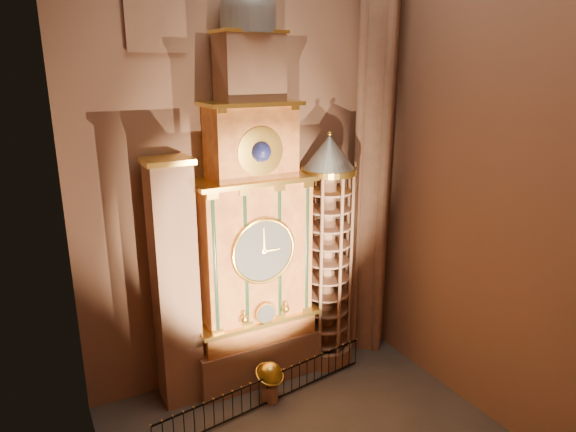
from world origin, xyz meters
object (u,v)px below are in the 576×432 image
portrait_tower (175,285)px  iron_railing (268,390)px  celestial_globe (270,378)px  stair_turret (327,255)px  astronomical_clock (253,235)px

portrait_tower → iron_railing: bearing=-36.3°
celestial_globe → iron_railing: (-0.21, -0.20, -0.38)m
stair_turret → iron_railing: stair_turret is taller
astronomical_clock → stair_turret: bearing=-4.3°
astronomical_clock → stair_turret: 3.78m
portrait_tower → stair_turret: bearing=-2.3°
portrait_tower → iron_railing: 5.78m
stair_turret → celestial_globe: (-3.75, -1.68, -4.21)m
astronomical_clock → portrait_tower: (-3.40, 0.02, -1.53)m
astronomical_clock → stair_turret: astronomical_clock is taller
stair_turret → portrait_tower: bearing=177.7°
portrait_tower → celestial_globe: bearing=-31.9°
stair_turret → iron_railing: bearing=-154.5°
astronomical_clock → iron_railing: 6.39m
portrait_tower → iron_railing: size_ratio=1.04×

